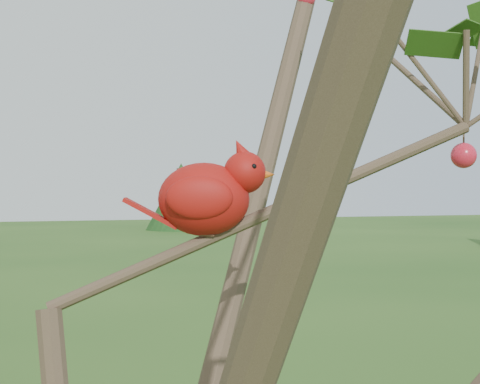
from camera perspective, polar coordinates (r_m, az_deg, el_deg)
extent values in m
sphere|color=red|center=(1.19, 16.96, 2.73)|extent=(0.04, 0.04, 0.04)
ellipsoid|color=#9E100D|center=(1.01, -2.83, -0.57)|extent=(0.15, 0.13, 0.10)
sphere|color=#9E100D|center=(1.01, 0.37, 1.53)|extent=(0.07, 0.07, 0.06)
cone|color=#9E100D|center=(1.01, 0.09, 3.18)|extent=(0.05, 0.04, 0.04)
cone|color=#D85914|center=(1.01, 2.02, 1.36)|extent=(0.03, 0.03, 0.02)
ellipsoid|color=black|center=(1.01, 1.47, 1.31)|extent=(0.02, 0.03, 0.03)
cube|color=#9E100D|center=(1.02, -6.93, -1.66)|extent=(0.08, 0.05, 0.04)
ellipsoid|color=#9E100D|center=(1.05, -3.03, -0.36)|extent=(0.09, 0.05, 0.06)
ellipsoid|color=#9E100D|center=(0.98, -3.18, -0.45)|extent=(0.09, 0.05, 0.06)
cylinder|color=#3E2F21|center=(32.64, -4.59, -0.54)|extent=(0.41, 0.41, 2.72)
cone|color=black|center=(32.63, -4.59, -0.34)|extent=(3.17, 3.17, 2.95)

